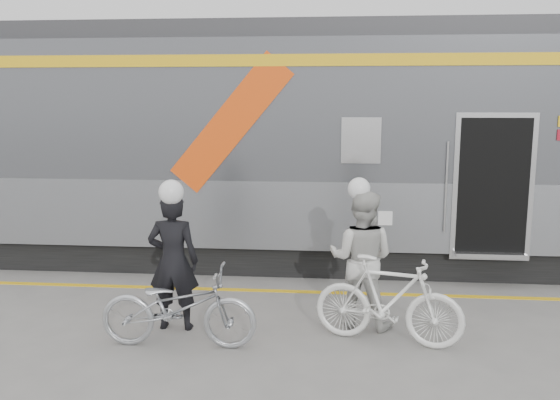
# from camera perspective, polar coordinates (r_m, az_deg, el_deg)

# --- Properties ---
(ground) EXTENTS (90.00, 90.00, 0.00)m
(ground) POSITION_cam_1_polar(r_m,az_deg,el_deg) (7.04, 1.99, -14.44)
(ground) COLOR slate
(ground) RESTS_ON ground
(train) EXTENTS (24.00, 3.17, 4.10)m
(train) POSITION_cam_1_polar(r_m,az_deg,el_deg) (10.64, 6.39, 5.24)
(train) COLOR black
(train) RESTS_ON ground
(safety_strip) EXTENTS (24.00, 0.12, 0.01)m
(safety_strip) POSITION_cam_1_polar(r_m,az_deg,el_deg) (9.04, 2.76, -8.82)
(safety_strip) COLOR yellow
(safety_strip) RESTS_ON ground
(man) EXTENTS (0.64, 0.43, 1.75)m
(man) POSITION_cam_1_polar(r_m,az_deg,el_deg) (7.55, -10.23, -5.83)
(man) COLOR black
(man) RESTS_ON ground
(bicycle_left) EXTENTS (1.84, 0.67, 0.96)m
(bicycle_left) POSITION_cam_1_polar(r_m,az_deg,el_deg) (7.12, -9.74, -10.13)
(bicycle_left) COLOR #A6A9AE
(bicycle_left) RESTS_ON ground
(woman) EXTENTS (0.99, 0.86, 1.76)m
(woman) POSITION_cam_1_polar(r_m,az_deg,el_deg) (7.60, 7.83, -5.64)
(woman) COLOR beige
(woman) RESTS_ON ground
(bicycle_right) EXTENTS (1.84, 0.93, 1.06)m
(bicycle_right) POSITION_cam_1_polar(r_m,az_deg,el_deg) (7.20, 10.38, -9.47)
(bicycle_right) COLOR white
(bicycle_right) RESTS_ON ground
(helmet_man) EXTENTS (0.30, 0.30, 0.30)m
(helmet_man) POSITION_cam_1_polar(r_m,az_deg,el_deg) (7.35, -10.47, 1.91)
(helmet_man) COLOR white
(helmet_man) RESTS_ON man
(helmet_woman) EXTENTS (0.28, 0.28, 0.28)m
(helmet_woman) POSITION_cam_1_polar(r_m,az_deg,el_deg) (7.40, 8.02, 1.99)
(helmet_woman) COLOR white
(helmet_woman) RESTS_ON woman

